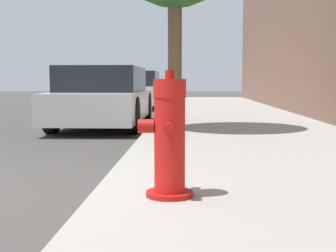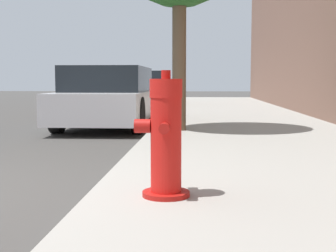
% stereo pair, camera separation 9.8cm
% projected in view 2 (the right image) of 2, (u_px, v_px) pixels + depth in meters
% --- Properties ---
extents(sidewalk_slab, '(3.44, 40.00, 0.16)m').
position_uv_depth(sidewalk_slab, '(312.00, 196.00, 3.70)').
color(sidewalk_slab, '#99968E').
rests_on(sidewalk_slab, ground_plane).
extents(fire_hydrant, '(0.40, 0.41, 0.90)m').
position_uv_depth(fire_hydrant, '(165.00, 139.00, 3.33)').
color(fire_hydrant, '#A91511').
rests_on(fire_hydrant, sidewalk_slab).
extents(parked_car_near, '(1.74, 4.57, 1.28)m').
position_uv_depth(parked_car_near, '(111.00, 97.00, 10.08)').
color(parked_car_near, '#B7B7BC').
rests_on(parked_car_near, ground_plane).
extents(parked_car_mid, '(1.69, 4.18, 1.32)m').
position_uv_depth(parked_car_mid, '(144.00, 90.00, 16.84)').
color(parked_car_mid, silver).
rests_on(parked_car_mid, ground_plane).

